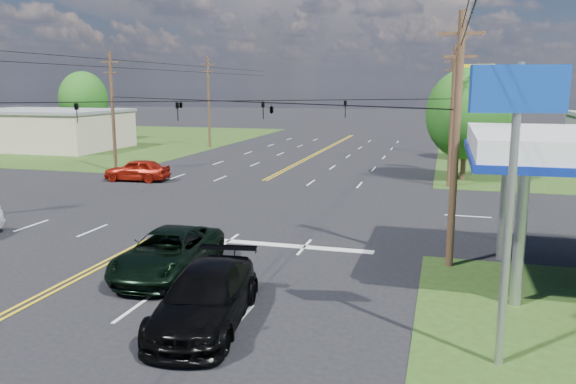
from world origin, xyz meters
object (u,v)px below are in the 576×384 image
(pole_left_far, at_px, (209,101))
(tree_far_l, at_px, (83,99))
(pole_ne, at_px, (452,115))
(retail_nw, at_px, (45,131))
(pole_right_far, at_px, (451,103))
(tree_right_a, at_px, (466,114))
(pole_se, at_px, (456,139))
(pickup_dkgreen, at_px, (168,253))
(tree_right_b, at_px, (490,115))
(pole_nw, at_px, (113,111))
(polesign_se, at_px, (515,134))
(suv_black, at_px, (206,297))

(pole_left_far, bearing_deg, tree_far_l, 168.11)
(pole_ne, bearing_deg, retail_nw, 163.18)
(tree_far_l, bearing_deg, pole_right_far, -5.08)
(pole_right_far, relative_size, tree_right_a, 1.22)
(pole_se, bearing_deg, retail_nw, 144.21)
(pickup_dkgreen, bearing_deg, tree_right_b, 65.83)
(pole_right_far, distance_m, tree_right_b, 5.40)
(pole_nw, relative_size, tree_right_b, 1.34)
(pole_left_far, relative_size, polesign_se, 1.35)
(retail_nw, height_order, tree_right_a, tree_right_a)
(pole_se, distance_m, suv_black, 10.92)
(pole_se, height_order, tree_right_b, pole_se)
(retail_nw, relative_size, tree_far_l, 1.83)
(pole_right_far, distance_m, tree_far_l, 45.18)
(pole_se, distance_m, pickup_dkgreen, 11.43)
(tree_right_a, xyz_separation_m, suv_black, (-7.84, -28.47, -4.04))
(pole_nw, xyz_separation_m, pole_left_far, (0.00, 19.00, 0.25))
(pole_se, distance_m, pole_left_far, 45.22)
(pole_ne, bearing_deg, pole_nw, 180.00)
(retail_nw, bearing_deg, tree_right_a, -12.80)
(suv_black, bearing_deg, pickup_dkgreen, 122.24)
(pole_right_far, bearing_deg, pole_ne, -90.00)
(tree_right_a, distance_m, pickup_dkgreen, 27.35)
(tree_far_l, relative_size, pickup_dkgreen, 1.49)
(tree_right_a, distance_m, suv_black, 29.81)
(pickup_dkgreen, xyz_separation_m, suv_black, (3.16, -3.77, 0.02))
(pole_ne, height_order, pole_left_far, pole_left_far)
(pole_left_far, distance_m, polesign_se, 52.35)
(pole_ne, xyz_separation_m, tree_far_l, (-45.00, 23.00, 0.28))
(tree_far_l, bearing_deg, pole_nw, -50.44)
(tree_far_l, xyz_separation_m, suv_black, (38.16, -48.47, -4.36))
(pole_se, xyz_separation_m, pole_ne, (0.00, 18.00, 0.00))
(pole_ne, distance_m, suv_black, 26.69)
(tree_right_a, distance_m, tree_right_b, 12.27)
(pole_se, xyz_separation_m, suv_black, (-6.84, -7.47, -4.08))
(tree_right_b, distance_m, pickup_dkgreen, 39.26)
(pole_se, height_order, polesign_se, pole_se)
(pole_left_far, distance_m, pole_right_far, 26.00)
(pole_left_far, height_order, suv_black, pole_left_far)
(polesign_se, bearing_deg, pickup_dkgreen, 160.14)
(pole_nw, bearing_deg, tree_right_a, 6.34)
(pickup_dkgreen, bearing_deg, tree_right_a, 62.02)
(polesign_se, bearing_deg, retail_nw, 138.75)
(tree_far_l, bearing_deg, pole_ne, -27.07)
(tree_right_b, xyz_separation_m, suv_black, (-10.34, -40.47, -3.39))
(pole_right_far, xyz_separation_m, tree_far_l, (-45.00, 4.00, 0.03))
(tree_right_a, distance_m, polesign_se, 28.76)
(retail_nw, distance_m, pole_nw, 21.60)
(pole_nw, relative_size, pickup_dkgreen, 1.62)
(retail_nw, xyz_separation_m, pole_right_far, (43.00, 6.00, 3.17))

